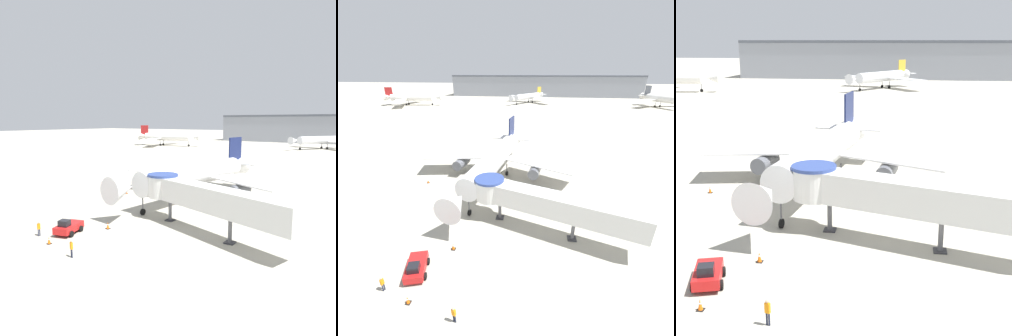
{
  "view_description": "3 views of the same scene",
  "coord_description": "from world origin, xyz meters",
  "views": [
    {
      "loc": [
        23.14,
        -42.58,
        12.94
      ],
      "look_at": [
        -7.32,
        2.87,
        5.09
      ],
      "focal_mm": 35.0,
      "sensor_mm": 36.0,
      "label": 1
    },
    {
      "loc": [
        4.93,
        -34.54,
        19.47
      ],
      "look_at": [
        -0.11,
        0.78,
        4.13
      ],
      "focal_mm": 24.0,
      "sensor_mm": 36.0,
      "label": 2
    },
    {
      "loc": [
        6.85,
        -47.17,
        16.84
      ],
      "look_at": [
        1.0,
        -3.8,
        4.85
      ],
      "focal_mm": 50.0,
      "sensor_mm": 36.0,
      "label": 3
    }
  ],
  "objects": [
    {
      "name": "ground_plane",
      "position": [
        0.0,
        0.0,
        0.0
      ],
      "size": [
        800.0,
        800.0,
        0.0
      ],
      "primitive_type": "plane",
      "color": "#A8A393"
    },
    {
      "name": "main_airplane",
      "position": [
        -2.67,
        4.58,
        4.18
      ],
      "size": [
        31.5,
        33.9,
        9.88
      ],
      "rotation": [
        0.0,
        0.0,
        -0.13
      ],
      "color": "white",
      "rests_on": "ground_plane"
    },
    {
      "name": "jet_bridge",
      "position": [
        5.77,
        -9.7,
        4.33
      ],
      "size": [
        21.16,
        9.32,
        6.01
      ],
      "rotation": [
        0.0,
        0.0,
        -0.31
      ],
      "color": "silver",
      "rests_on": "ground_plane"
    },
    {
      "name": "pushback_tug_red",
      "position": [
        -6.77,
        -18.69,
        0.8
      ],
      "size": [
        2.89,
        4.0,
        1.84
      ],
      "rotation": [
        0.0,
        0.0,
        0.3
      ],
      "color": "red",
      "rests_on": "ground_plane"
    },
    {
      "name": "traffic_cone_near_nose",
      "position": [
        -4.21,
        -14.88,
        0.4
      ],
      "size": [
        0.51,
        0.51,
        0.83
      ],
      "color": "black",
      "rests_on": "ground_plane"
    },
    {
      "name": "traffic_cone_apron_front",
      "position": [
        -5.91,
        -21.96,
        0.37
      ],
      "size": [
        0.47,
        0.47,
        0.78
      ],
      "color": "black",
      "rests_on": "ground_plane"
    },
    {
      "name": "traffic_cone_port_wing",
      "position": [
        -15.1,
        1.08,
        0.38
      ],
      "size": [
        0.48,
        0.48,
        0.78
      ],
      "color": "black",
      "rests_on": "ground_plane"
    },
    {
      "name": "ground_crew_wing_walker",
      "position": [
        -1.1,
        -22.97,
        1.01
      ],
      "size": [
        0.38,
        0.29,
        1.75
      ],
      "rotation": [
        0.0,
        0.0,
        2.82
      ],
      "color": "#1E2338",
      "rests_on": "ground_plane"
    },
    {
      "name": "background_jet_gold_tail",
      "position": [
        -2.29,
        122.83,
        4.33
      ],
      "size": [
        30.24,
        31.03,
        9.82
      ],
      "rotation": [
        0.0,
        0.0,
        -0.58
      ],
      "color": "silver",
      "rests_on": "ground_plane"
    },
    {
      "name": "terminal_building",
      "position": [
        8.12,
        175.0,
        8.43
      ],
      "size": [
        154.43,
        27.52,
        16.84
      ],
      "color": "gray",
      "rests_on": "ground_plane"
    }
  ]
}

